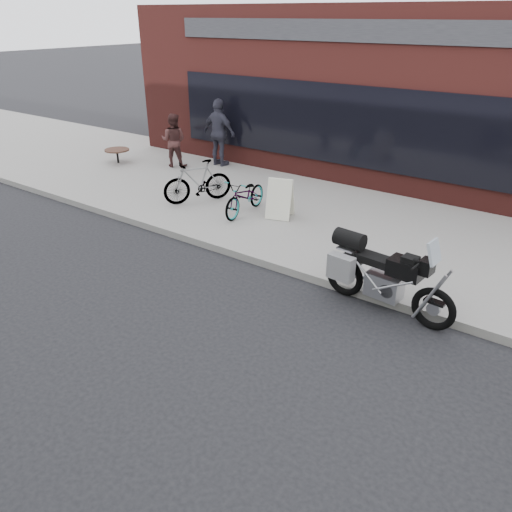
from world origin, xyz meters
name	(u,v)px	position (x,y,z in m)	size (l,w,h in m)	color
ground	(128,410)	(0.00, 0.00, 0.00)	(120.00, 120.00, 0.00)	black
near_sidewalk	(369,223)	(0.00, 7.00, 0.07)	(44.00, 6.00, 0.15)	gray
storefront	(407,82)	(-2.00, 13.98, 2.25)	(14.00, 10.07, 4.50)	#58201C
motorcycle	(379,274)	(1.48, 3.89, 0.61)	(2.22, 0.72, 1.40)	black
bicycle_front	(245,196)	(-2.50, 5.75, 0.56)	(0.55, 1.57, 0.83)	gray
bicycle_rear	(197,181)	(-3.90, 5.72, 0.66)	(0.47, 1.68, 1.01)	gray
sandwich_sign	(280,198)	(-1.74, 6.03, 0.59)	(0.67, 0.64, 0.88)	white
cafe_table	(117,150)	(-8.21, 6.93, 0.53)	(0.73, 0.73, 0.42)	black
cafe_patron_left	(174,140)	(-6.53, 7.67, 0.92)	(0.75, 0.58, 1.54)	#472725
cafe_patron_right	(219,133)	(-5.50, 8.53, 1.12)	(1.13, 0.47, 1.94)	#373746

